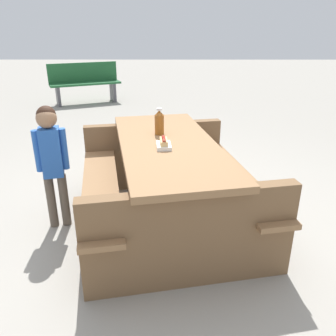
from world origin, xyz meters
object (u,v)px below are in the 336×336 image
at_px(picnic_table, 168,177).
at_px(soda_bottle, 159,122).
at_px(park_bench_near, 85,82).
at_px(child_in_coat, 51,153).
at_px(hotdog_tray, 164,144).

xyz_separation_m(picnic_table, soda_bottle, (-0.22, -0.07, 0.41)).
height_order(picnic_table, park_bench_near, park_bench_near).
height_order(soda_bottle, park_bench_near, soda_bottle).
bearing_deg(child_in_coat, hotdog_tray, 84.21).
xyz_separation_m(soda_bottle, park_bench_near, (-4.81, -1.77, -0.41)).
relative_size(picnic_table, child_in_coat, 1.93).
xyz_separation_m(picnic_table, park_bench_near, (-5.03, -1.84, 0.00)).
relative_size(picnic_table, hotdog_tray, 10.83).
height_order(hotdog_tray, child_in_coat, child_in_coat).
bearing_deg(hotdog_tray, picnic_table, 165.85).
bearing_deg(picnic_table, hotdog_tray, -14.15).
xyz_separation_m(hotdog_tray, child_in_coat, (-0.09, -0.91, -0.11)).
height_order(picnic_table, hotdog_tray, hotdog_tray).
distance_m(picnic_table, child_in_coat, 0.97).
bearing_deg(child_in_coat, picnic_table, 92.16).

